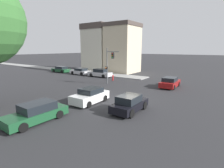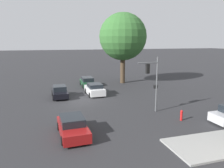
% 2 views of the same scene
% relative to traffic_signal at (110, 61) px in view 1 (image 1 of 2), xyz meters
% --- Properties ---
extents(ground_plane, '(300.00, 300.00, 0.00)m').
position_rel_traffic_signal_xyz_m(ground_plane, '(-5.91, -6.01, -3.43)').
color(ground_plane, '#28282B').
extents(sidewalk_strip, '(3.41, 60.00, 0.13)m').
position_rel_traffic_signal_xyz_m(sidewalk_strip, '(7.55, 27.70, -3.37)').
color(sidewalk_strip, gray).
rests_on(sidewalk_strip, ground_plane).
extents(rowhouse_backdrop, '(6.65, 13.03, 10.86)m').
position_rel_traffic_signal_xyz_m(rowhouse_backdrop, '(12.68, 9.06, 1.97)').
color(rowhouse_backdrop, beige).
rests_on(rowhouse_backdrop, ground_plane).
extents(traffic_signal, '(0.60, 2.20, 5.31)m').
position_rel_traffic_signal_xyz_m(traffic_signal, '(0.00, 0.00, 0.00)').
color(traffic_signal, '#515456').
rests_on(traffic_signal, ground_plane).
extents(crossing_car_0, '(4.02, 2.07, 1.46)m').
position_rel_traffic_signal_xyz_m(crossing_car_0, '(-8.38, -3.74, -2.74)').
color(crossing_car_0, silver).
rests_on(crossing_car_0, ground_plane).
extents(crossing_car_1, '(4.53, 1.96, 1.39)m').
position_rel_traffic_signal_xyz_m(crossing_car_1, '(-14.03, -3.63, -2.78)').
color(crossing_car_1, '#194728').
rests_on(crossing_car_1, ground_plane).
extents(crossing_car_2, '(3.88, 1.87, 1.43)m').
position_rel_traffic_signal_xyz_m(crossing_car_2, '(-8.30, -8.11, -2.76)').
color(crossing_car_2, black).
rests_on(crossing_car_2, ground_plane).
extents(crossing_car_3, '(4.29, 2.09, 1.40)m').
position_rel_traffic_signal_xyz_m(crossing_car_3, '(3.17, -7.95, -2.78)').
color(crossing_car_3, maroon).
rests_on(crossing_car_3, ground_plane).
extents(parked_car_0, '(1.96, 4.69, 1.51)m').
position_rel_traffic_signal_xyz_m(parked_car_0, '(4.64, 5.64, -2.73)').
color(parked_car_0, '#B7B7BC').
rests_on(parked_car_0, ground_plane).
extents(parked_car_1, '(2.07, 4.28, 1.32)m').
position_rel_traffic_signal_xyz_m(parked_car_1, '(4.61, 10.79, -2.79)').
color(parked_car_1, '#B7B7BC').
rests_on(parked_car_1, ground_plane).
extents(parked_car_2, '(1.92, 4.47, 1.34)m').
position_rel_traffic_signal_xyz_m(parked_car_2, '(4.46, 16.73, -2.79)').
color(parked_car_2, '#194728').
rests_on(parked_car_2, ground_plane).
extents(fire_hydrant, '(0.22, 0.22, 0.92)m').
position_rel_traffic_signal_xyz_m(fire_hydrant, '(2.88, 1.43, -2.95)').
color(fire_hydrant, red).
rests_on(fire_hydrant, ground_plane).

